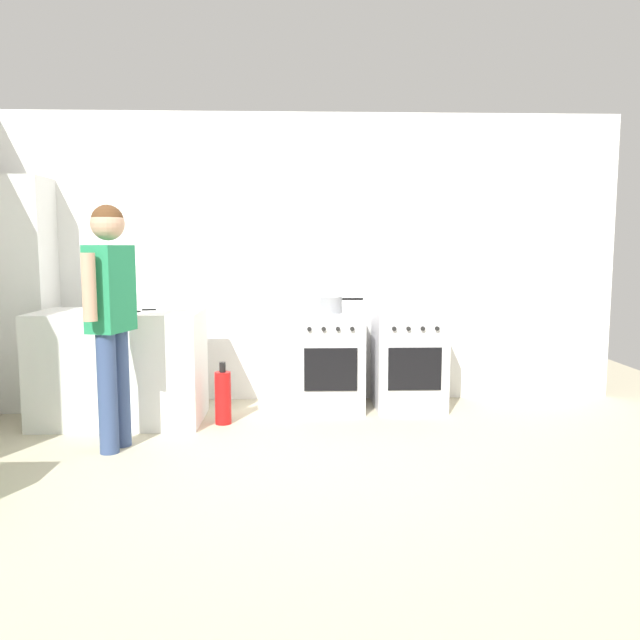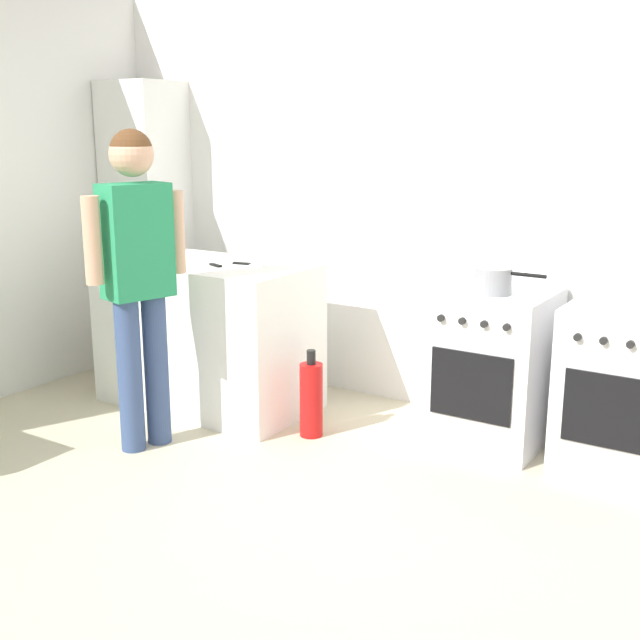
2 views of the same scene
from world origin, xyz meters
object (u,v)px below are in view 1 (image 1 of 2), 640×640
at_px(pot, 331,305).
at_px(larder_cabinet, 23,294).
at_px(knife_paring, 153,310).
at_px(knife_carving, 124,311).
at_px(oven_right, 408,359).
at_px(oven_left, 329,360).
at_px(fire_extinguisher, 223,397).
at_px(person, 111,304).

relative_size(pot, larder_cabinet, 0.19).
bearing_deg(larder_cabinet, knife_paring, -18.88).
distance_m(pot, knife_carving, 1.69).
bearing_deg(oven_right, oven_left, -180.00).
xyz_separation_m(oven_right, fire_extinguisher, (-1.57, -0.48, -0.21)).
bearing_deg(larder_cabinet, pot, -4.11).
height_order(pot, fire_extinguisher, pot).
xyz_separation_m(person, larder_cabinet, (-1.10, 1.19, -0.02)).
relative_size(knife_carving, person, 0.19).
xyz_separation_m(pot, larder_cabinet, (-2.66, 0.19, 0.08)).
bearing_deg(knife_paring, knife_carving, -153.43).
bearing_deg(knife_carving, larder_cabinet, 152.66).
height_order(oven_left, pot, pot).
height_order(oven_left, knife_carving, knife_carving).
bearing_deg(person, knife_carving, 98.62).
xyz_separation_m(pot, knife_carving, (-1.66, -0.33, -0.02)).
bearing_deg(knife_paring, fire_extinguisher, -16.25).
xyz_separation_m(oven_left, knife_carving, (-1.65, -0.42, 0.48)).
xyz_separation_m(knife_paring, person, (-0.11, -0.78, 0.11)).
height_order(oven_right, knife_paring, knife_paring).
relative_size(knife_carving, knife_paring, 1.51).
distance_m(knife_paring, larder_cabinet, 1.28).
height_order(knife_carving, fire_extinguisher, knife_carving).
distance_m(knife_paring, person, 0.79).
height_order(oven_left, knife_paring, knife_paring).
height_order(oven_right, pot, pot).
height_order(oven_left, oven_right, same).
height_order(pot, larder_cabinet, larder_cabinet).
xyz_separation_m(oven_left, larder_cabinet, (-2.65, 0.10, 0.57)).
distance_m(oven_left, larder_cabinet, 2.71).
height_order(pot, knife_paring, pot).
relative_size(oven_left, knife_carving, 2.67).
height_order(knife_carving, knife_paring, same).
height_order(knife_carving, larder_cabinet, larder_cabinet).
bearing_deg(person, knife_paring, 82.18).
distance_m(oven_left, person, 1.98).
height_order(oven_left, person, person).
distance_m(oven_right, person, 2.57).
bearing_deg(knife_carving, person, -81.38).
bearing_deg(oven_left, oven_right, 0.00).
relative_size(person, larder_cabinet, 0.85).
relative_size(oven_left, knife_paring, 4.03).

